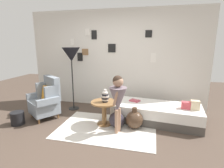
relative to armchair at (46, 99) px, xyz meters
name	(u,v)px	position (x,y,z in m)	size (l,w,h in m)	color
ground_plane	(92,140)	(1.40, -0.75, -0.44)	(12.00, 12.00, 0.00)	#4C3D33
gallery_wall	(115,59)	(1.39, 1.20, 0.86)	(4.80, 0.12, 2.60)	silver
rug	(107,128)	(1.54, -0.23, -0.43)	(1.99, 1.36, 0.01)	silver
armchair	(46,99)	(0.00, 0.00, 0.00)	(0.90, 0.86, 0.97)	olive
daybed	(156,113)	(2.53, 0.34, -0.24)	(1.97, 0.99, 0.40)	#4C4742
pillow_head	(195,105)	(3.29, 0.21, 0.06)	(0.17, 0.12, 0.19)	beige
pillow_mid	(186,105)	(3.12, 0.23, 0.03)	(0.17, 0.12, 0.15)	#D64C56
side_table	(104,108)	(1.44, -0.08, -0.06)	(0.57, 0.57, 0.52)	olive
vase_striped	(105,97)	(1.47, -0.09, 0.20)	(0.16, 0.16, 0.28)	black
floor_lamp	(71,56)	(0.38, 0.65, 0.97)	(0.45, 0.45, 1.63)	black
person_child	(118,97)	(1.79, -0.35, 0.30)	(0.34, 0.34, 1.15)	#A37A60
book_on_daybed	(135,101)	(2.03, 0.46, -0.02)	(0.22, 0.16, 0.03)	#B74656
demijohn_near	(117,120)	(1.72, -0.13, -0.27)	(0.33, 0.33, 0.41)	#332D38
demijohn_far	(134,120)	(2.09, -0.09, -0.25)	(0.36, 0.36, 0.45)	#473323
magazine_basket	(18,118)	(-0.40, -0.50, -0.30)	(0.28, 0.28, 0.28)	black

